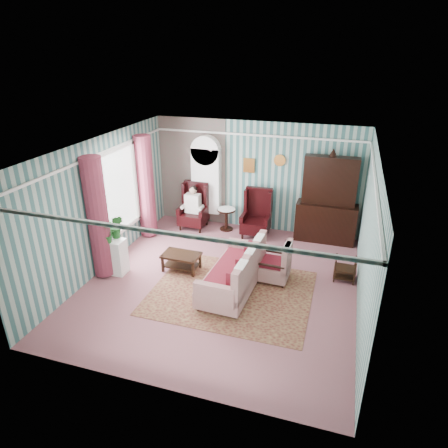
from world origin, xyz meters
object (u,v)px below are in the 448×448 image
(wingback_left, at_px, (193,206))
(nest_table, at_px, (345,269))
(floral_armchair, at_px, (274,258))
(wingback_right, at_px, (256,214))
(round_side_table, at_px, (226,219))
(plant_stand, at_px, (113,256))
(sofa, at_px, (232,269))
(coffee_table, at_px, (181,262))
(seated_woman, at_px, (193,208))
(bookcase, at_px, (206,186))
(dresser_hutch, at_px, (328,197))

(wingback_left, xyz_separation_m, nest_table, (4.07, -1.55, -0.35))
(wingback_left, bearing_deg, floral_armchair, -37.38)
(wingback_right, height_order, floral_armchair, wingback_right)
(wingback_right, xyz_separation_m, nest_table, (2.32, -1.55, -0.35))
(wingback_right, height_order, round_side_table, wingback_right)
(wingback_left, distance_m, plant_stand, 2.87)
(wingback_left, height_order, sofa, wingback_left)
(round_side_table, xyz_separation_m, nest_table, (3.17, -1.70, -0.03))
(nest_table, distance_m, coffee_table, 3.56)
(seated_woman, bearing_deg, wingback_left, 0.00)
(sofa, height_order, coffee_table, sofa)
(bookcase, bearing_deg, wingback_right, -14.57)
(round_side_table, bearing_deg, nest_table, -28.20)
(sofa, relative_size, coffee_table, 2.43)
(seated_woman, distance_m, round_side_table, 0.96)
(coffee_table, bearing_deg, plant_stand, -158.65)
(plant_stand, bearing_deg, wingback_right, 47.16)
(floral_armchair, height_order, coffee_table, floral_armchair)
(dresser_hutch, relative_size, round_side_table, 3.93)
(coffee_table, bearing_deg, sofa, -18.33)
(bookcase, xyz_separation_m, coffee_table, (0.33, -2.60, -0.92))
(wingback_left, relative_size, seated_woman, 1.06)
(nest_table, relative_size, plant_stand, 0.68)
(wingback_right, bearing_deg, plant_stand, -132.84)
(floral_armchair, relative_size, coffee_table, 1.23)
(wingback_right, relative_size, nest_table, 2.31)
(bookcase, xyz_separation_m, plant_stand, (-1.05, -3.14, -0.72))
(dresser_hutch, height_order, coffee_table, dresser_hutch)
(floral_armchair, bearing_deg, wingback_left, 54.97)
(wingback_left, xyz_separation_m, seated_woman, (0.00, 0.00, -0.04))
(seated_woman, height_order, round_side_table, seated_woman)
(round_side_table, xyz_separation_m, floral_armchair, (1.71, -2.14, 0.21))
(seated_woman, bearing_deg, wingback_right, 0.00)
(dresser_hutch, distance_m, wingback_left, 3.55)
(sofa, bearing_deg, floral_armchair, -45.21)
(wingback_right, height_order, seated_woman, wingback_right)
(dresser_hutch, xyz_separation_m, floral_armchair, (-0.89, -2.26, -0.67))
(nest_table, xyz_separation_m, floral_armchair, (-1.46, -0.44, 0.24))
(plant_stand, bearing_deg, wingback_left, 73.78)
(dresser_hutch, height_order, nest_table, dresser_hutch)
(wingback_right, bearing_deg, nest_table, -33.75)
(coffee_table, bearing_deg, wingback_right, 62.05)
(bookcase, height_order, round_side_table, bookcase)
(wingback_right, height_order, nest_table, wingback_right)
(wingback_left, relative_size, wingback_right, 1.00)
(plant_stand, bearing_deg, bookcase, 71.51)
(bookcase, bearing_deg, nest_table, -26.92)
(floral_armchair, bearing_deg, wingback_right, 25.63)
(dresser_hutch, distance_m, sofa, 3.40)
(wingback_left, xyz_separation_m, floral_armchair, (2.61, -1.99, -0.12))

